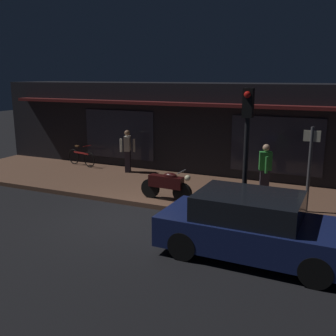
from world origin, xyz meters
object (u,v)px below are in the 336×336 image
(person_bystander, at_px, (265,169))
(traffic_light_pole, at_px, (247,135))
(sign_post, at_px, (310,165))
(parked_car_near, at_px, (252,226))
(motorcycle, at_px, (167,184))
(person_photographer, at_px, (128,150))
(bicycle_parked, at_px, (81,157))

(person_bystander, relative_size, traffic_light_pole, 0.46)
(person_bystander, height_order, sign_post, sign_post)
(sign_post, bearing_deg, traffic_light_pole, -128.45)
(traffic_light_pole, height_order, parked_car_near, traffic_light_pole)
(person_bystander, bearing_deg, sign_post, -36.48)
(motorcycle, relative_size, sign_post, 0.71)
(person_bystander, height_order, parked_car_near, person_bystander)
(motorcycle, relative_size, person_bystander, 1.02)
(person_photographer, distance_m, parked_car_near, 7.96)
(bicycle_parked, relative_size, traffic_light_pole, 0.45)
(person_bystander, relative_size, parked_car_near, 0.40)
(bicycle_parked, distance_m, person_bystander, 8.01)
(person_bystander, xyz_separation_m, traffic_light_pole, (-0.00, -2.75, 1.45))
(bicycle_parked, bearing_deg, sign_post, -13.16)
(bicycle_parked, relative_size, parked_car_near, 0.39)
(parked_car_near, bearing_deg, motorcycle, 141.98)
(motorcycle, relative_size, bicycle_parked, 1.05)
(traffic_light_pole, bearing_deg, person_bystander, 89.95)
(sign_post, xyz_separation_m, traffic_light_pole, (-1.38, -1.73, 0.97))
(motorcycle, distance_m, parked_car_near, 4.01)
(sign_post, bearing_deg, bicycle_parked, 166.84)
(parked_car_near, bearing_deg, traffic_light_pole, 111.09)
(motorcycle, xyz_separation_m, parked_car_near, (3.16, -2.47, 0.06))
(bicycle_parked, height_order, sign_post, sign_post)
(motorcycle, height_order, person_photographer, person_photographer)
(person_photographer, relative_size, person_bystander, 1.00)
(person_photographer, xyz_separation_m, traffic_light_pole, (5.54, -3.76, 1.45))
(motorcycle, xyz_separation_m, sign_post, (4.00, 0.64, 0.86))
(traffic_light_pole, bearing_deg, person_photographer, 145.88)
(person_bystander, relative_size, sign_post, 0.70)
(person_photographer, bearing_deg, parked_car_near, -40.21)
(sign_post, relative_size, parked_car_near, 0.58)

